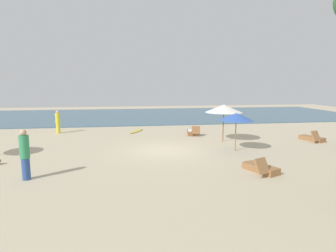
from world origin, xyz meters
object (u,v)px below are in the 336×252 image
lounger_0 (192,132)px  lounger_2 (312,138)px  umbrella_3 (236,117)px  person_0 (58,122)px  umbrella_0 (224,109)px  person_1 (25,154)px  lounger_1 (261,168)px  surfboard (136,131)px

lounger_0 → lounger_2: size_ratio=1.03×
umbrella_3 → person_0: bearing=146.7°
umbrella_0 → lounger_2: size_ratio=1.34×
lounger_0 → person_1: size_ratio=0.92×
lounger_1 → umbrella_0: bearing=84.9°
lounger_0 → surfboard: size_ratio=0.85×
umbrella_0 → person_1: size_ratio=1.20×
surfboard → person_0: bearing=178.9°
person_0 → lounger_0: bearing=-11.7°
lounger_0 → person_1: bearing=-135.1°
lounger_2 → surfboard: bearing=154.5°
lounger_2 → lounger_1: bearing=-138.4°
umbrella_3 → lounger_0: umbrella_3 is taller
umbrella_3 → surfboard: bearing=126.1°
umbrella_3 → person_1: 10.16m
lounger_2 → person_1: size_ratio=0.90×
umbrella_0 → umbrella_3: umbrella_0 is taller
lounger_1 → person_1: person_1 is taller
umbrella_3 → surfboard: umbrella_3 is taller
umbrella_0 → person_0: size_ratio=1.39×
umbrella_0 → surfboard: (-5.24, 4.45, -2.04)m
person_0 → surfboard: bearing=-1.1°
surfboard → lounger_2: bearing=-25.5°
umbrella_0 → surfboard: size_ratio=1.10×
lounger_0 → lounger_2: 7.74m
umbrella_0 → lounger_1: bearing=-95.1°
lounger_2 → surfboard: 12.04m
umbrella_3 → person_0: 12.88m
lounger_1 → surfboard: size_ratio=0.83×
lounger_1 → person_1: 9.25m
lounger_2 → person_1: 16.21m
umbrella_3 → surfboard: size_ratio=0.98×
umbrella_3 → person_1: bearing=-161.2°
person_0 → person_1: (1.15, -10.32, 0.14)m
umbrella_3 → surfboard: 8.79m
lounger_0 → lounger_1: bearing=-84.7°
umbrella_3 → lounger_2: (5.80, 1.77, -1.68)m
umbrella_3 → lounger_2: bearing=17.0°
umbrella_0 → person_1: (-9.75, -5.77, -1.09)m
umbrella_0 → lounger_2: bearing=-7.4°
umbrella_0 → lounger_2: (5.63, -0.73, -1.90)m
lounger_2 → umbrella_3: bearing=-163.0°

